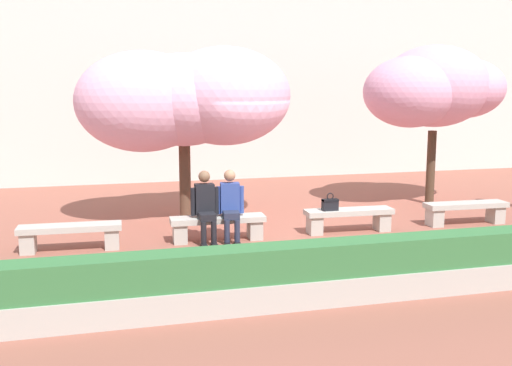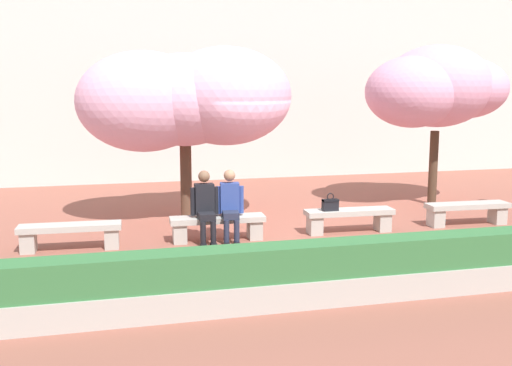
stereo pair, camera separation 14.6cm
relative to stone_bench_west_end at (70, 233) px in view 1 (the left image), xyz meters
The scene contains 12 objects.
ground_plane 3.85m from the stone_bench_west_end, ahead, with size 100.00×100.00×0.00m, color #8E5142.
building_facade 10.94m from the stone_bench_west_end, 66.96° to the left, with size 28.00×4.00×10.29m, color beige.
stone_bench_west_end is the anchor object (origin of this frame).
stone_bench_near_west 2.56m from the stone_bench_west_end, ahead, with size 1.73×0.49×0.45m.
stone_bench_center 5.12m from the stone_bench_west_end, ahead, with size 1.73×0.49×0.45m.
stone_bench_near_east 7.68m from the stone_bench_west_end, ahead, with size 1.73×0.49×0.45m.
person_seated_left 2.36m from the stone_bench_west_end, ahead, with size 0.51×0.68×1.29m.
person_seated_right 2.81m from the stone_bench_west_end, ahead, with size 0.51×0.71×1.29m.
handbag 4.72m from the stone_bench_west_end, ahead, with size 0.30×0.15×0.34m.
cherry_tree_main 3.66m from the stone_bench_west_end, 37.83° to the left, with size 4.33×2.94×3.58m.
cherry_tree_secondary 8.65m from the stone_bench_west_end, 14.12° to the left, with size 3.51×2.52×3.71m.
planter_hedge_foreground 5.14m from the stone_bench_west_end, 41.65° to the right, with size 13.95×0.50×0.80m.
Camera 1 is at (-3.32, -10.38, 2.79)m, focal length 42.00 mm.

